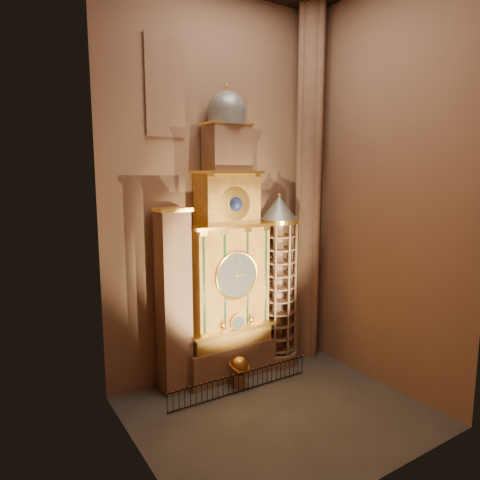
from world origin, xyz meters
TOP-DOWN VIEW (x-y plane):
  - floor at (0.00, 0.00)m, footprint 14.00×14.00m
  - wall_back at (0.00, 6.00)m, footprint 22.00×0.00m
  - wall_left at (-7.00, 0.00)m, footprint 0.00×22.00m
  - wall_right at (7.00, 0.00)m, footprint 0.00×22.00m
  - astronomical_clock at (0.00, 4.96)m, footprint 5.60×2.41m
  - portrait_tower at (-3.40, 4.98)m, footprint 1.80×1.60m
  - stair_turret at (3.50, 4.70)m, footprint 2.50×2.50m
  - gothic_pier at (6.10, 5.00)m, footprint 2.04×2.04m
  - stained_glass_window at (-3.20, 5.92)m, footprint 2.20×0.14m
  - celestial_globe at (-0.25, 3.29)m, footprint 1.56×1.53m
  - iron_railing at (-0.54, 2.67)m, footprint 8.63×0.24m

SIDE VIEW (x-z plane):
  - floor at x=0.00m, z-range 0.00..0.00m
  - iron_railing at x=-0.54m, z-range 0.05..1.12m
  - celestial_globe at x=-0.25m, z-range 0.17..1.94m
  - portrait_tower at x=-3.40m, z-range 0.05..10.25m
  - stair_turret at x=3.50m, z-range -0.13..10.67m
  - astronomical_clock at x=0.00m, z-range -1.67..15.03m
  - wall_back at x=0.00m, z-range 0.00..22.00m
  - wall_left at x=-7.00m, z-range 0.00..22.00m
  - wall_right at x=7.00m, z-range 0.00..22.00m
  - gothic_pier at x=6.10m, z-range 0.00..22.00m
  - stained_glass_window at x=-3.20m, z-range 13.90..19.10m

